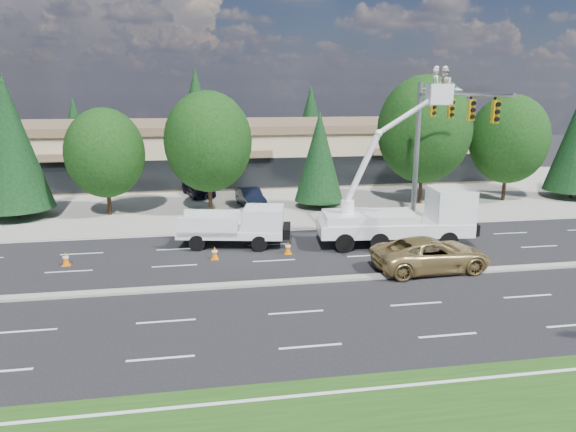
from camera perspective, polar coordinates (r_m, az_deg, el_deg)
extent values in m
plane|color=black|center=(23.45, -0.50, -7.48)|extent=(140.00, 140.00, 0.00)
cube|color=#9A998C|center=(42.59, -4.65, 2.23)|extent=(140.00, 22.00, 0.01)
cube|color=#9A998C|center=(23.43, -0.50, -7.34)|extent=(120.00, 0.55, 0.12)
cube|color=tan|center=(52.05, -5.64, 7.10)|extent=(50.00, 15.00, 5.00)
cube|color=brown|center=(51.81, -5.71, 10.01)|extent=(50.40, 15.40, 0.70)
cube|color=black|center=(44.72, -4.96, 4.73)|extent=(48.00, 0.12, 2.60)
cylinder|color=#332114|center=(39.56, -27.76, 0.36)|extent=(0.26, 0.26, 0.80)
cone|color=black|center=(38.86, -28.55, 7.20)|extent=(4.88, 4.88, 8.92)
cylinder|color=#332114|center=(37.90, -19.28, 1.90)|extent=(0.28, 0.28, 2.40)
ellipsoid|color=black|center=(37.43, -19.66, 6.61)|extent=(5.34, 5.34, 6.14)
cylinder|color=#332114|center=(37.28, -8.65, 2.62)|extent=(0.28, 0.28, 2.77)
ellipsoid|color=black|center=(36.76, -8.85, 8.16)|extent=(6.15, 6.15, 7.08)
cylinder|color=#332114|center=(38.40, 3.42, 1.58)|extent=(0.26, 0.26, 0.80)
cone|color=black|center=(37.83, 3.50, 6.65)|extent=(3.61, 3.61, 6.60)
cylinder|color=#332114|center=(40.68, 14.53, 3.53)|extent=(0.28, 0.28, 3.14)
ellipsoid|color=black|center=(40.18, 14.88, 9.28)|extent=(6.97, 6.97, 8.01)
cylinder|color=#332114|center=(44.00, 22.90, 3.33)|extent=(0.28, 0.28, 2.68)
ellipsoid|color=black|center=(43.56, 23.33, 7.85)|extent=(5.96, 5.96, 6.85)
cylinder|color=#332114|center=(47.61, 28.93, 2.25)|extent=(0.26, 0.26, 0.80)
cylinder|color=#332114|center=(65.76, -22.26, 5.69)|extent=(0.26, 0.26, 0.80)
cone|color=black|center=(65.40, -22.56, 8.97)|extent=(3.96, 3.96, 7.24)
cylinder|color=#332114|center=(64.11, -9.92, 6.32)|extent=(0.26, 0.26, 0.80)
cone|color=black|center=(63.65, -10.13, 11.31)|extent=(5.65, 5.65, 10.32)
cylinder|color=#332114|center=(65.48, 2.50, 6.67)|extent=(0.26, 0.26, 0.80)
cone|color=black|center=(65.08, 2.54, 10.60)|extent=(4.63, 4.63, 8.45)
cylinder|color=#332114|center=(68.94, 12.38, 6.72)|extent=(0.26, 0.26, 0.80)
cone|color=black|center=(68.55, 12.58, 10.57)|extent=(4.77, 4.77, 8.71)
cylinder|color=gray|center=(33.80, 14.08, 6.57)|extent=(0.32, 0.32, 9.00)
cylinder|color=gray|center=(29.05, 18.48, 12.70)|extent=(0.20, 10.00, 0.20)
cylinder|color=gray|center=(34.10, 16.55, 13.40)|extent=(2.60, 0.12, 0.12)
cube|color=gold|center=(31.75, 15.84, 11.56)|extent=(0.32, 0.22, 1.05)
cube|color=gold|center=(29.77, 17.65, 11.32)|extent=(0.32, 0.22, 1.05)
cube|color=gold|center=(27.83, 19.71, 11.04)|extent=(0.32, 0.22, 1.05)
cube|color=gold|center=(25.92, 22.06, 10.69)|extent=(0.32, 0.22, 1.05)
cube|color=white|center=(28.87, -6.34, -1.73)|extent=(6.13, 3.24, 0.44)
cube|color=white|center=(28.49, -2.70, -0.45)|extent=(2.51, 2.47, 1.46)
cube|color=black|center=(28.39, -1.43, -0.09)|extent=(0.44, 1.82, 0.97)
cube|color=white|center=(29.81, -8.32, -0.32)|extent=(3.29, 0.94, 1.07)
cube|color=white|center=(28.06, -8.98, -1.24)|extent=(3.29, 0.94, 1.07)
cube|color=white|center=(29.36, 11.63, -1.20)|extent=(8.65, 3.38, 0.74)
cube|color=white|center=(30.08, 17.56, 0.96)|extent=(2.35, 2.68, 2.11)
cube|color=black|center=(30.34, 18.98, 1.27)|extent=(0.30, 2.11, 1.27)
cube|color=white|center=(28.89, 9.06, -0.14)|extent=(5.28, 2.93, 0.53)
cylinder|color=white|center=(28.51, 6.62, 0.95)|extent=(0.74, 0.74, 0.84)
cube|color=white|center=(29.03, 16.45, 12.85)|extent=(1.25, 1.06, 1.14)
imported|color=beige|center=(28.95, 16.06, 13.72)|extent=(0.50, 0.70, 1.82)
imported|color=beige|center=(29.11, 16.95, 13.66)|extent=(0.78, 0.95, 1.82)
ellipsoid|color=white|center=(28.98, 16.19, 15.54)|extent=(0.27, 0.27, 0.19)
ellipsoid|color=white|center=(29.13, 17.08, 15.47)|extent=(0.27, 0.27, 0.19)
cube|color=orange|center=(28.02, -23.39, -5.03)|extent=(0.40, 0.40, 0.03)
cone|color=orange|center=(27.92, -23.46, -4.38)|extent=(0.36, 0.36, 0.70)
cylinder|color=white|center=(27.90, -23.47, -4.24)|extent=(0.29, 0.29, 0.10)
cube|color=orange|center=(26.92, -8.12, -4.74)|extent=(0.40, 0.40, 0.03)
cone|color=orange|center=(26.81, -8.15, -4.06)|extent=(0.36, 0.36, 0.70)
cylinder|color=white|center=(26.79, -8.15, -3.92)|extent=(0.29, 0.29, 0.10)
cube|color=orange|center=(27.52, -0.01, -4.18)|extent=(0.40, 0.40, 0.03)
cone|color=orange|center=(27.42, -0.01, -3.51)|extent=(0.36, 0.36, 0.70)
cylinder|color=white|center=(27.40, -0.01, -3.37)|extent=(0.29, 0.29, 0.10)
cube|color=orange|center=(28.13, 12.94, -4.14)|extent=(0.40, 0.40, 0.03)
cone|color=orange|center=(28.03, 12.98, -3.49)|extent=(0.36, 0.36, 0.70)
cylinder|color=white|center=(28.01, 12.99, -3.35)|extent=(0.29, 0.29, 0.10)
imported|color=tan|center=(25.81, 15.63, -4.12)|extent=(5.85, 2.92, 1.59)
imported|color=black|center=(43.15, -9.96, 3.28)|extent=(3.15, 4.99, 1.58)
imported|color=black|center=(38.54, -4.17, 2.06)|extent=(2.13, 4.37, 1.38)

